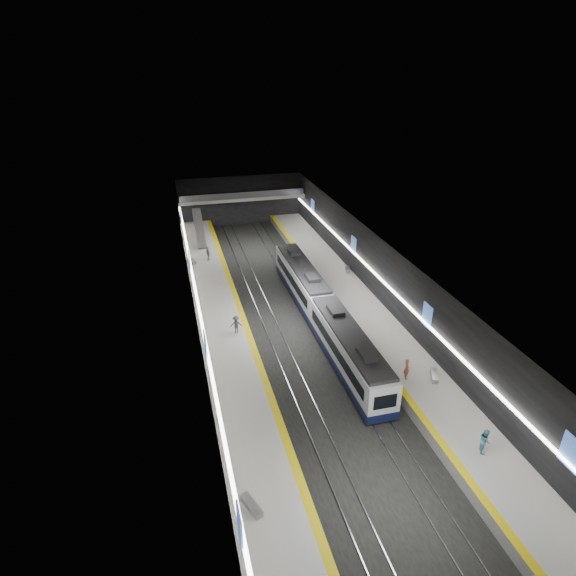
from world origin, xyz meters
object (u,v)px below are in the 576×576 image
object	(u,v)px
bench_right_near	(434,376)
passenger_left_b	(236,324)
passenger_right_a	(407,369)
escalator	(199,228)
bench_left_far	(193,261)
passenger_right_b	(485,441)
train	(322,310)
bench_right_far	(348,269)
bench_left_near	(251,506)
passenger_left_a	(208,253)

from	to	relation	value
bench_right_near	passenger_left_b	size ratio (longest dim) A/B	0.99
passenger_right_a	passenger_left_b	size ratio (longest dim) A/B	1.04
passenger_right_a	escalator	bearing A→B (deg)	29.43
bench_right_near	passenger_right_a	size ratio (longest dim) A/B	0.95
escalator	passenger_left_b	bearing A→B (deg)	-87.66
bench_left_far	passenger_left_b	world-z (taller)	passenger_left_b
passenger_right_b	passenger_left_b	world-z (taller)	passenger_right_b
bench_right_near	train	bearing A→B (deg)	142.34
train	bench_right_far	xyz separation A→B (m)	(7.00, 10.99, -0.99)
train	bench_left_near	xyz separation A→B (m)	(-11.23, -20.59, -0.97)
passenger_left_a	passenger_left_b	bearing A→B (deg)	-15.37
bench_right_near	bench_left_near	bearing A→B (deg)	-128.35
escalator	passenger_right_b	world-z (taller)	escalator
passenger_left_b	passenger_right_a	bearing A→B (deg)	145.34
passenger_right_b	passenger_left_a	bearing A→B (deg)	46.36
train	bench_right_near	bearing A→B (deg)	-62.18
passenger_left_b	train	bearing A→B (deg)	-172.78
train	passenger_right_b	world-z (taller)	train
passenger_left_a	train	bearing A→B (deg)	9.34
passenger_right_a	passenger_left_a	distance (m)	32.96
bench_right_near	passenger_right_a	distance (m)	2.54
train	bench_right_near	xyz separation A→B (m)	(6.16, -11.68, -0.98)
escalator	bench_left_near	xyz separation A→B (m)	(-1.23, -47.24, -1.67)
bench_right_near	passenger_right_b	world-z (taller)	passenger_right_b
bench_right_near	passenger_left_a	distance (m)	34.52
escalator	passenger_right_a	bearing A→B (deg)	-69.92
passenger_right_b	bench_right_near	bearing A→B (deg)	18.56
bench_left_far	bench_right_near	bearing A→B (deg)	-72.89
train	escalator	distance (m)	28.47
bench_right_far	passenger_left_a	bearing A→B (deg)	170.77
bench_left_far	passenger_right_b	xyz separation A→B (m)	(16.84, -38.59, 0.74)
bench_right_near	passenger_right_a	world-z (taller)	passenger_right_a
bench_left_near	bench_left_far	bearing A→B (deg)	69.02
passenger_left_a	bench_right_far	bearing A→B (deg)	46.73
bench_left_far	bench_right_near	size ratio (longest dim) A/B	0.89
escalator	bench_left_near	bearing A→B (deg)	-91.49
bench_left_far	passenger_right_b	world-z (taller)	passenger_right_b
train	passenger_right_b	xyz separation A→B (m)	(5.13, -20.02, -0.26)
train	passenger_right_a	world-z (taller)	train
escalator	passenger_right_a	world-z (taller)	escalator
bench_right_far	passenger_right_a	world-z (taller)	passenger_right_a
passenger_right_a	bench_left_far	bearing A→B (deg)	36.95
bench_right_far	escalator	bearing A→B (deg)	153.85
bench_right_far	passenger_right_b	world-z (taller)	passenger_right_b
train	escalator	world-z (taller)	escalator
bench_left_far	passenger_left_b	xyz separation A→B (m)	(2.81, -18.76, 0.71)
passenger_left_a	bench_left_near	bearing A→B (deg)	-19.85
bench_right_far	passenger_left_a	xyz separation A→B (m)	(-16.63, 8.01, 0.72)
passenger_left_a	passenger_left_b	world-z (taller)	passenger_left_a
escalator	passenger_right_b	size ratio (longest dim) A/B	4.27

